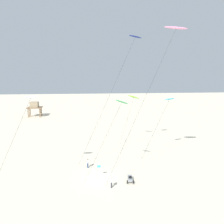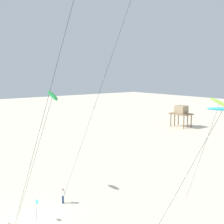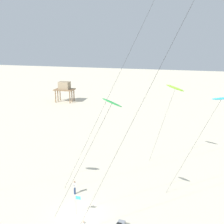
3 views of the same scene
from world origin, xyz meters
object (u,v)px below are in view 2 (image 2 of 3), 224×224
object	(u,v)px
kite_lime	(219,103)
stilt_house	(181,111)
marker_flag	(37,205)
kite_cyan	(222,111)
kite_green	(52,98)
kite_flyer_nearest	(63,195)

from	to	relation	value
kite_lime	stilt_house	world-z (taller)	kite_lime
kite_lime	marker_flag	world-z (taller)	kite_lime
kite_lime	kite_cyan	bearing A→B (deg)	-57.36
kite_green	marker_flag	bearing A→B (deg)	-178.42
kite_green	kite_flyer_nearest	world-z (taller)	kite_green
kite_green	kite_cyan	xyz separation A→B (m)	(10.20, 7.65, -0.58)
kite_cyan	stilt_house	bearing A→B (deg)	131.33
kite_flyer_nearest	marker_flag	xyz separation A→B (m)	(1.72, -3.67, 0.60)
kite_cyan	stilt_house	world-z (taller)	kite_cyan
kite_lime	kite_flyer_nearest	size ratio (longest dim) A/B	6.89
kite_green	kite_cyan	world-z (taller)	kite_green
marker_flag	kite_flyer_nearest	bearing A→B (deg)	115.15
stilt_house	kite_cyan	bearing A→B (deg)	-48.67
kite_flyer_nearest	stilt_house	distance (m)	49.45
kite_cyan	marker_flag	size ratio (longest dim) A/B	5.54
kite_flyer_nearest	stilt_house	bearing A→B (deg)	114.44
kite_green	kite_flyer_nearest	bearing A→B (deg)	146.04
stilt_house	kite_green	bearing A→B (deg)	-62.06
kite_flyer_nearest	marker_flag	distance (m)	4.10
kite_green	kite_lime	size ratio (longest dim) A/B	1.09
marker_flag	stilt_house	bearing A→B (deg)	114.50
kite_flyer_nearest	marker_flag	size ratio (longest dim) A/B	0.80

